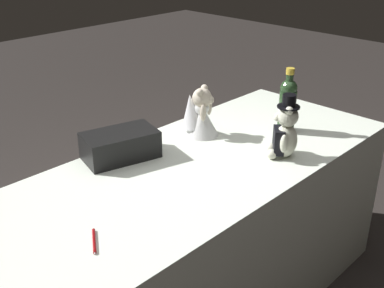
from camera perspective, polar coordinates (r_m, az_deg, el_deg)
The scene contains 6 objects.
reception_table at distance 2.22m, azimuth 0.00°, elevation -11.53°, with size 2.02×0.79×0.78m, color white.
teddy_bear_groom at distance 2.08m, azimuth 10.84°, elevation 1.37°, with size 0.13×0.13×0.28m.
teddy_bear_bride at distance 2.27m, azimuth 0.83°, elevation 3.58°, with size 0.18×0.21×0.24m.
champagne_bottle at distance 2.34m, azimuth 11.19°, elevation 4.56°, with size 0.08×0.08×0.31m.
signing_pen at distance 1.59m, azimuth -11.46°, elevation -11.26°, with size 0.08×0.12×0.01m.
gift_case_black at distance 2.08m, azimuth -8.46°, elevation -0.12°, with size 0.34×0.25×0.12m.
Camera 1 is at (1.28, 1.24, 1.71)m, focal length 45.20 mm.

